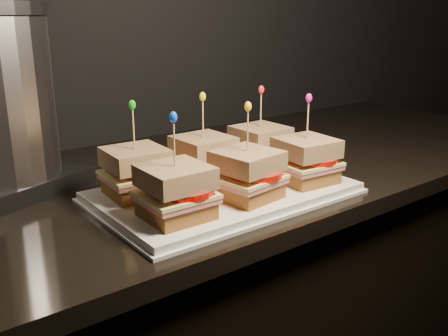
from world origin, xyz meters
TOP-DOWN VIEW (x-y plane):
  - granite_slab at (-0.56, 1.67)m, footprint 2.21×0.68m
  - platter at (-0.51, 1.50)m, footprint 0.45×0.28m
  - platter_rim at (-0.51, 1.50)m, footprint 0.46×0.29m
  - sandwich_0_bread_bot at (-0.65, 1.57)m, footprint 0.10×0.10m
  - sandwich_0_ham at (-0.65, 1.57)m, footprint 0.11×0.11m
  - sandwich_0_cheese at (-0.65, 1.57)m, footprint 0.11×0.11m
  - sandwich_0_tomato at (-0.64, 1.56)m, footprint 0.09×0.09m
  - sandwich_0_bread_top at (-0.65, 1.57)m, footprint 0.10×0.10m
  - sandwich_0_pick at (-0.65, 1.57)m, footprint 0.00×0.00m
  - sandwich_0_frill at (-0.65, 1.57)m, footprint 0.01×0.01m
  - sandwich_1_bread_bot at (-0.51, 1.57)m, footprint 0.10×0.10m
  - sandwich_1_ham at (-0.51, 1.57)m, footprint 0.11×0.10m
  - sandwich_1_cheese at (-0.51, 1.57)m, footprint 0.11×0.10m
  - sandwich_1_tomato at (-0.50, 1.56)m, footprint 0.09×0.09m
  - sandwich_1_bread_top at (-0.51, 1.57)m, footprint 0.10×0.10m
  - sandwich_1_pick at (-0.51, 1.57)m, footprint 0.00×0.00m
  - sandwich_1_frill at (-0.51, 1.57)m, footprint 0.01×0.01m
  - sandwich_2_bread_bot at (-0.37, 1.57)m, footprint 0.09×0.09m
  - sandwich_2_ham at (-0.37, 1.57)m, footprint 0.10×0.10m
  - sandwich_2_cheese at (-0.37, 1.57)m, footprint 0.11×0.10m
  - sandwich_2_tomato at (-0.35, 1.56)m, footprint 0.09×0.09m
  - sandwich_2_bread_top at (-0.37, 1.57)m, footprint 0.10×0.10m
  - sandwich_2_pick at (-0.37, 1.57)m, footprint 0.00×0.00m
  - sandwich_2_frill at (-0.37, 1.57)m, footprint 0.01×0.01m
  - sandwich_3_bread_bot at (-0.65, 1.44)m, footprint 0.10×0.10m
  - sandwich_3_ham at (-0.65, 1.44)m, footprint 0.11×0.10m
  - sandwich_3_cheese at (-0.65, 1.44)m, footprint 0.11×0.10m
  - sandwich_3_tomato at (-0.64, 1.43)m, footprint 0.09×0.09m
  - sandwich_3_bread_top at (-0.65, 1.44)m, footprint 0.10×0.10m
  - sandwich_3_pick at (-0.65, 1.44)m, footprint 0.00×0.00m
  - sandwich_3_frill at (-0.65, 1.44)m, footprint 0.01×0.01m
  - sandwich_4_bread_bot at (-0.51, 1.44)m, footprint 0.11×0.11m
  - sandwich_4_ham at (-0.51, 1.44)m, footprint 0.12×0.11m
  - sandwich_4_cheese at (-0.51, 1.44)m, footprint 0.12×0.12m
  - sandwich_4_tomato at (-0.50, 1.43)m, footprint 0.09×0.09m
  - sandwich_4_bread_top at (-0.51, 1.44)m, footprint 0.11×0.11m
  - sandwich_4_pick at (-0.51, 1.44)m, footprint 0.00×0.00m
  - sandwich_4_frill at (-0.51, 1.44)m, footprint 0.01×0.01m
  - sandwich_5_bread_bot at (-0.37, 1.44)m, footprint 0.10×0.10m
  - sandwich_5_ham at (-0.37, 1.44)m, footprint 0.11×0.11m
  - sandwich_5_cheese at (-0.37, 1.44)m, footprint 0.11×0.11m
  - sandwich_5_tomato at (-0.35, 1.43)m, footprint 0.09×0.09m
  - sandwich_5_bread_top at (-0.37, 1.44)m, footprint 0.10×0.10m
  - sandwich_5_pick at (-0.37, 1.44)m, footprint 0.00×0.00m
  - sandwich_5_frill at (-0.37, 1.44)m, footprint 0.01×0.01m
  - appliance_base at (-0.82, 1.78)m, footprint 0.32×0.29m

SIDE VIEW (x-z plane):
  - granite_slab at x=-0.56m, z-range 0.84..0.87m
  - platter_rim at x=-0.51m, z-range 0.87..0.88m
  - platter at x=-0.51m, z-range 0.87..0.89m
  - appliance_base at x=-0.82m, z-range 0.87..0.90m
  - sandwich_0_bread_bot at x=-0.65m, z-range 0.89..0.92m
  - sandwich_1_bread_bot at x=-0.51m, z-range 0.89..0.92m
  - sandwich_2_bread_bot at x=-0.37m, z-range 0.89..0.92m
  - sandwich_3_bread_bot at x=-0.65m, z-range 0.89..0.92m
  - sandwich_4_bread_bot at x=-0.51m, z-range 0.89..0.92m
  - sandwich_5_bread_bot at x=-0.37m, z-range 0.89..0.92m
  - sandwich_0_ham at x=-0.65m, z-range 0.92..0.92m
  - sandwich_1_ham at x=-0.51m, z-range 0.92..0.92m
  - sandwich_2_ham at x=-0.37m, z-range 0.92..0.92m
  - sandwich_3_ham at x=-0.65m, z-range 0.92..0.92m
  - sandwich_4_ham at x=-0.51m, z-range 0.92..0.92m
  - sandwich_5_ham at x=-0.37m, z-range 0.92..0.92m
  - sandwich_0_cheese at x=-0.65m, z-range 0.92..0.93m
  - sandwich_1_cheese at x=-0.51m, z-range 0.92..0.93m
  - sandwich_2_cheese at x=-0.37m, z-range 0.92..0.93m
  - sandwich_3_cheese at x=-0.65m, z-range 0.92..0.93m
  - sandwich_4_cheese at x=-0.51m, z-range 0.92..0.93m
  - sandwich_5_cheese at x=-0.37m, z-range 0.92..0.93m
  - sandwich_0_tomato at x=-0.64m, z-range 0.93..0.94m
  - sandwich_1_tomato at x=-0.50m, z-range 0.93..0.94m
  - sandwich_2_tomato at x=-0.35m, z-range 0.93..0.94m
  - sandwich_3_tomato at x=-0.64m, z-range 0.93..0.94m
  - sandwich_4_tomato at x=-0.50m, z-range 0.93..0.94m
  - sandwich_5_tomato at x=-0.35m, z-range 0.93..0.94m
  - sandwich_0_bread_top at x=-0.65m, z-range 0.94..0.97m
  - sandwich_1_bread_top at x=-0.51m, z-range 0.94..0.97m
  - sandwich_2_bread_top at x=-0.37m, z-range 0.94..0.97m
  - sandwich_3_bread_top at x=-0.65m, z-range 0.94..0.97m
  - sandwich_4_bread_top at x=-0.51m, z-range 0.94..0.97m
  - sandwich_5_bread_top at x=-0.37m, z-range 0.94..0.97m
  - sandwich_0_pick at x=-0.65m, z-range 0.96..1.05m
  - sandwich_1_pick at x=-0.51m, z-range 0.96..1.05m
  - sandwich_2_pick at x=-0.37m, z-range 0.96..1.05m
  - sandwich_3_pick at x=-0.65m, z-range 0.96..1.05m
  - sandwich_4_pick at x=-0.51m, z-range 0.96..1.05m
  - sandwich_5_pick at x=-0.37m, z-range 0.96..1.05m
  - sandwich_0_frill at x=-0.65m, z-range 1.04..1.05m
  - sandwich_1_frill at x=-0.51m, z-range 1.04..1.05m
  - sandwich_2_frill at x=-0.37m, z-range 1.04..1.05m
  - sandwich_3_frill at x=-0.65m, z-range 1.04..1.05m
  - sandwich_4_frill at x=-0.51m, z-range 1.04..1.05m
  - sandwich_5_frill at x=-0.37m, z-range 1.04..1.05m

